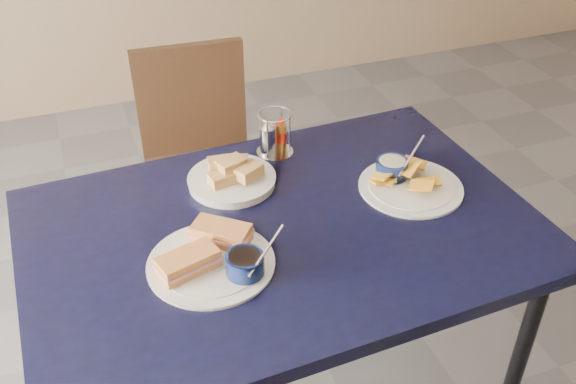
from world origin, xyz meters
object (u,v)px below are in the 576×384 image
object	(u,v)px
sandwich_plate	(215,256)
condiment_caddy	(273,137)
bread_basket	(232,177)
plantain_plate	(404,180)
dining_table	(283,243)
chair_far	(198,147)

from	to	relation	value
sandwich_plate	condiment_caddy	size ratio (longest dim) A/B	2.33
sandwich_plate	bread_basket	size ratio (longest dim) A/B	1.31
plantain_plate	condiment_caddy	world-z (taller)	condiment_caddy
sandwich_plate	condiment_caddy	xyz separation A→B (m)	(0.29, 0.42, 0.03)
sandwich_plate	condiment_caddy	distance (m)	0.51
dining_table	bread_basket	size ratio (longest dim) A/B	5.49
sandwich_plate	chair_far	bearing A→B (deg)	79.81
sandwich_plate	plantain_plate	distance (m)	0.59
plantain_plate	chair_far	bearing A→B (deg)	117.03
chair_far	bread_basket	world-z (taller)	chair_far
plantain_plate	sandwich_plate	bearing A→B (deg)	-166.88
dining_table	plantain_plate	size ratio (longest dim) A/B	4.62
condiment_caddy	chair_far	bearing A→B (deg)	103.58
chair_far	sandwich_plate	distance (m)	0.99
sandwich_plate	dining_table	bearing A→B (deg)	22.46
bread_basket	dining_table	bearing A→B (deg)	-72.99
dining_table	plantain_plate	distance (m)	0.39
dining_table	chair_far	xyz separation A→B (m)	(-0.03, 0.86, -0.19)
dining_table	sandwich_plate	world-z (taller)	sandwich_plate
sandwich_plate	plantain_plate	size ratio (longest dim) A/B	1.10
chair_far	plantain_plate	xyz separation A→B (m)	(0.41, -0.80, 0.27)
sandwich_plate	bread_basket	distance (m)	0.33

